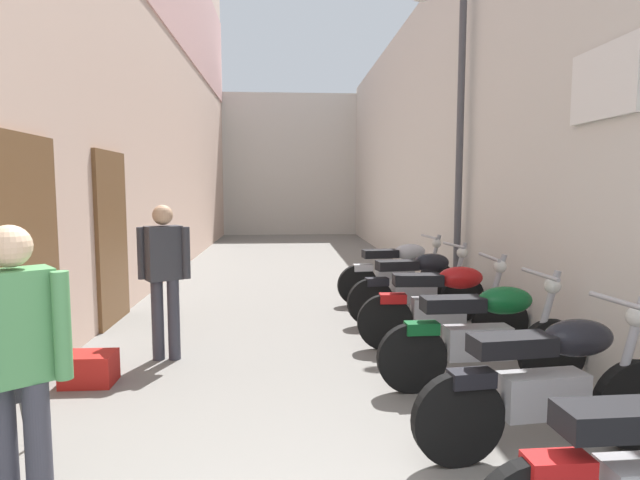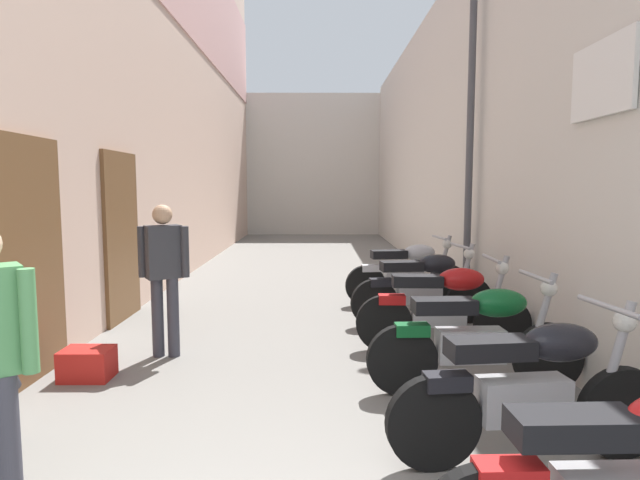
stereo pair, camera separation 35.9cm
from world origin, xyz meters
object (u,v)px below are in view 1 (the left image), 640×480
at_px(motorcycle_fourth, 444,303).
at_px(street_lamp, 454,125).
at_px(motorcycle_sixth, 399,270).
at_px(umbrella_leaning, 10,358).
at_px(motorcycle_second, 552,382).
at_px(pedestrian_mid_alley, 164,270).
at_px(plastic_crate, 89,369).
at_px(pedestrian_by_doorway, 16,362).
at_px(motorcycle_fifth, 418,285).
at_px(motorcycle_third, 485,333).

bearing_deg(motorcycle_fourth, street_lamp, 70.47).
xyz_separation_m(motorcycle_sixth, umbrella_leaning, (-3.42, -4.36, 0.18)).
bearing_deg(motorcycle_sixth, umbrella_leaning, -128.15).
height_order(motorcycle_second, pedestrian_mid_alley, pedestrian_mid_alley).
relative_size(plastic_crate, umbrella_leaning, 0.46).
distance_m(motorcycle_sixth, street_lamp, 2.25).
xyz_separation_m(pedestrian_by_doorway, plastic_crate, (-0.46, 2.12, -0.78)).
height_order(pedestrian_by_doorway, pedestrian_mid_alley, same).
height_order(pedestrian_by_doorway, street_lamp, street_lamp).
bearing_deg(motorcycle_fourth, motorcycle_second, -90.00).
distance_m(motorcycle_second, pedestrian_mid_alley, 3.63).
relative_size(pedestrian_by_doorway, pedestrian_mid_alley, 1.00).
relative_size(pedestrian_by_doorway, street_lamp, 0.35).
relative_size(pedestrian_mid_alley, street_lamp, 0.35).
relative_size(motorcycle_fifth, street_lamp, 0.41).
bearing_deg(pedestrian_by_doorway, pedestrian_mid_alley, 88.56).
relative_size(motorcycle_third, motorcycle_fourth, 1.00).
distance_m(motorcycle_fourth, motorcycle_sixth, 2.24).
distance_m(pedestrian_mid_alley, plastic_crate, 1.14).
height_order(motorcycle_fifth, motorcycle_sixth, same).
bearing_deg(pedestrian_mid_alley, pedestrian_by_doorway, -91.44).
bearing_deg(pedestrian_mid_alley, street_lamp, 30.28).
xyz_separation_m(pedestrian_mid_alley, plastic_crate, (-0.53, -0.64, -0.78)).
height_order(motorcycle_second, motorcycle_sixth, same).
bearing_deg(motorcycle_fourth, motorcycle_sixth, 90.00).
bearing_deg(street_lamp, motorcycle_fifth, -128.48).
bearing_deg(umbrella_leaning, motorcycle_fourth, 31.72).
relative_size(motorcycle_second, motorcycle_fourth, 1.00).
height_order(motorcycle_sixth, umbrella_leaning, motorcycle_sixth).
distance_m(plastic_crate, umbrella_leaning, 1.43).
height_order(plastic_crate, street_lamp, street_lamp).
bearing_deg(plastic_crate, motorcycle_second, -23.38).
bearing_deg(motorcycle_fifth, motorcycle_sixth, 90.00).
bearing_deg(motorcycle_fifth, street_lamp, 51.52).
distance_m(motorcycle_third, street_lamp, 3.83).
bearing_deg(motorcycle_sixth, motorcycle_third, -90.00).
xyz_separation_m(motorcycle_third, pedestrian_by_doorway, (-2.98, -1.77, 0.42)).
bearing_deg(motorcycle_second, umbrella_leaning, 177.34).
xyz_separation_m(pedestrian_by_doorway, pedestrian_mid_alley, (0.07, 2.77, 0.00)).
bearing_deg(motorcycle_fourth, motorcycle_third, -90.00).
bearing_deg(motorcycle_third, motorcycle_sixth, 90.00).
xyz_separation_m(motorcycle_third, street_lamp, (0.70, 3.11, 2.12)).
bearing_deg(umbrella_leaning, motorcycle_fifth, 43.09).
bearing_deg(pedestrian_by_doorway, motorcycle_fifth, 53.30).
bearing_deg(pedestrian_by_doorway, motorcycle_second, 12.04).
distance_m(motorcycle_sixth, pedestrian_mid_alley, 3.79).
height_order(motorcycle_third, motorcycle_fifth, same).
xyz_separation_m(motorcycle_sixth, plastic_crate, (-3.44, -3.03, -0.36)).
relative_size(motorcycle_fourth, motorcycle_fifth, 1.00).
xyz_separation_m(pedestrian_by_doorway, umbrella_leaning, (-0.44, 0.80, -0.24)).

